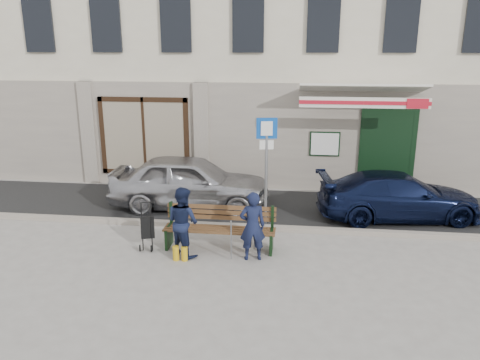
% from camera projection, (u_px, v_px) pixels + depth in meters
% --- Properties ---
extents(ground, '(80.00, 80.00, 0.00)m').
position_uv_depth(ground, '(222.00, 255.00, 9.83)').
color(ground, '#9E9991').
rests_on(ground, ground).
extents(asphalt_lane, '(60.00, 3.20, 0.01)m').
position_uv_depth(asphalt_lane, '(240.00, 207.00, 12.78)').
color(asphalt_lane, '#282828').
rests_on(asphalt_lane, ground).
extents(curb, '(60.00, 0.18, 0.12)m').
position_uv_depth(curb, '(232.00, 226.00, 11.24)').
color(curb, '#9E9384').
rests_on(curb, ground).
extents(building, '(20.00, 8.27, 10.00)m').
position_uv_depth(building, '(259.00, 24.00, 16.51)').
color(building, beige).
rests_on(building, ground).
extents(car_silver, '(4.30, 1.83, 1.45)m').
position_uv_depth(car_silver, '(190.00, 182.00, 12.55)').
color(car_silver, '#AEAEB3').
rests_on(car_silver, ground).
extents(car_navy, '(4.25, 2.19, 1.18)m').
position_uv_depth(car_navy, '(399.00, 196.00, 11.81)').
color(car_navy, black).
rests_on(car_navy, ground).
extents(parking_sign, '(0.49, 0.12, 2.64)m').
position_uv_depth(parking_sign, '(266.00, 155.00, 11.03)').
color(parking_sign, gray).
rests_on(parking_sign, ground).
extents(bench, '(2.40, 1.17, 0.98)m').
position_uv_depth(bench, '(217.00, 229.00, 10.04)').
color(bench, brown).
rests_on(bench, ground).
extents(man, '(0.59, 0.46, 1.45)m').
position_uv_depth(man, '(252.00, 226.00, 9.47)').
color(man, '#131A36').
rests_on(man, ground).
extents(woman, '(0.91, 0.87, 1.48)m').
position_uv_depth(woman, '(183.00, 222.00, 9.67)').
color(woman, '#141B37').
rests_on(woman, ground).
extents(stroller, '(0.36, 0.46, 1.01)m').
position_uv_depth(stroller, '(147.00, 229.00, 10.07)').
color(stroller, black).
rests_on(stroller, ground).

